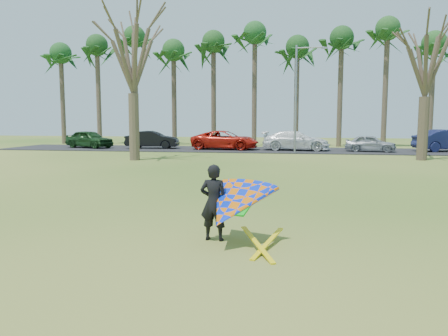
% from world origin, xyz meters
% --- Properties ---
extents(ground, '(100.00, 100.00, 0.00)m').
position_xyz_m(ground, '(0.00, 0.00, 0.00)').
color(ground, '#225813').
rests_on(ground, ground).
extents(parking_strip, '(46.00, 7.00, 0.06)m').
position_xyz_m(parking_strip, '(0.00, 25.00, 0.03)').
color(parking_strip, black).
rests_on(parking_strip, ground).
extents(palm_0, '(4.84, 4.84, 10.84)m').
position_xyz_m(palm_0, '(-22.00, 31.00, 9.17)').
color(palm_0, '#4D3D2E').
rests_on(palm_0, ground).
extents(palm_1, '(4.84, 4.84, 11.54)m').
position_xyz_m(palm_1, '(-18.00, 31.00, 9.85)').
color(palm_1, brown).
rests_on(palm_1, ground).
extents(palm_2, '(4.84, 4.84, 12.24)m').
position_xyz_m(palm_2, '(-14.00, 31.00, 10.52)').
color(palm_2, '#4D402E').
rests_on(palm_2, ground).
extents(palm_3, '(4.84, 4.84, 10.84)m').
position_xyz_m(palm_3, '(-10.00, 31.00, 9.17)').
color(palm_3, '#4A3A2C').
rests_on(palm_3, ground).
extents(palm_4, '(4.84, 4.84, 11.54)m').
position_xyz_m(palm_4, '(-6.00, 31.00, 9.85)').
color(palm_4, '#48382B').
rests_on(palm_4, ground).
extents(palm_5, '(4.84, 4.84, 12.24)m').
position_xyz_m(palm_5, '(-2.00, 31.00, 10.52)').
color(palm_5, '#4B3A2D').
rests_on(palm_5, ground).
extents(palm_6, '(4.84, 4.84, 10.84)m').
position_xyz_m(palm_6, '(2.00, 31.00, 9.17)').
color(palm_6, brown).
rests_on(palm_6, ground).
extents(palm_7, '(4.84, 4.84, 11.54)m').
position_xyz_m(palm_7, '(6.00, 31.00, 9.85)').
color(palm_7, '#4F3D2F').
rests_on(palm_7, ground).
extents(palm_8, '(4.84, 4.84, 12.24)m').
position_xyz_m(palm_8, '(10.00, 31.00, 10.52)').
color(palm_8, '#47372B').
rests_on(palm_8, ground).
extents(palm_9, '(4.84, 4.84, 10.84)m').
position_xyz_m(palm_9, '(14.00, 31.00, 9.17)').
color(palm_9, '#4C3E2E').
rests_on(palm_9, ground).
extents(bare_tree_left, '(6.60, 6.60, 9.70)m').
position_xyz_m(bare_tree_left, '(-8.00, 15.00, 6.92)').
color(bare_tree_left, '#4B3D2D').
rests_on(bare_tree_left, ground).
extents(bare_tree_right, '(6.27, 6.27, 9.21)m').
position_xyz_m(bare_tree_right, '(10.00, 18.00, 6.57)').
color(bare_tree_right, '#47392B').
rests_on(bare_tree_right, ground).
extents(streetlight, '(2.28, 0.18, 8.00)m').
position_xyz_m(streetlight, '(2.16, 22.00, 4.46)').
color(streetlight, gray).
rests_on(streetlight, ground).
extents(car_0, '(4.89, 3.25, 1.55)m').
position_xyz_m(car_0, '(-15.96, 24.65, 0.83)').
color(car_0, '#173A17').
rests_on(car_0, parking_strip).
extents(car_1, '(4.67, 1.97, 1.50)m').
position_xyz_m(car_1, '(-10.24, 24.92, 0.81)').
color(car_1, black).
rests_on(car_1, parking_strip).
extents(car_2, '(5.82, 3.08, 1.56)m').
position_xyz_m(car_2, '(-3.80, 24.72, 0.84)').
color(car_2, red).
rests_on(car_2, parking_strip).
extents(car_3, '(5.54, 2.54, 1.57)m').
position_xyz_m(car_3, '(2.06, 24.64, 0.85)').
color(car_3, white).
rests_on(car_3, parking_strip).
extents(car_4, '(4.03, 2.23, 1.30)m').
position_xyz_m(car_4, '(7.82, 24.19, 0.71)').
color(car_4, '#959BA2').
rests_on(car_4, parking_strip).
extents(car_5, '(5.49, 3.11, 1.71)m').
position_xyz_m(car_5, '(13.86, 25.41, 0.92)').
color(car_5, '#181D49').
rests_on(car_5, parking_strip).
extents(kite_flyer, '(2.13, 2.39, 2.02)m').
position_xyz_m(kite_flyer, '(0.90, -2.44, 0.85)').
color(kite_flyer, black).
rests_on(kite_flyer, ground).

